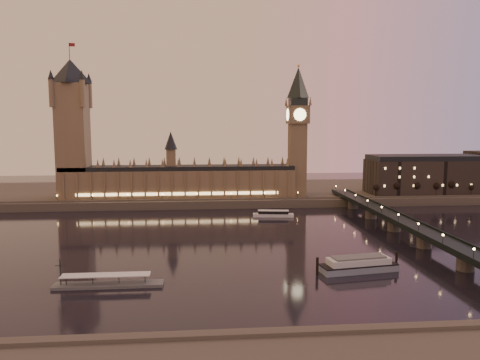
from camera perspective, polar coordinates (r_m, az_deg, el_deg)
name	(u,v)px	position (r m, az deg, el deg)	size (l,w,h in m)	color
ground	(244,242)	(255.80, 0.54, -7.59)	(700.00, 700.00, 0.00)	black
far_embankment	(260,192)	(419.48, 2.47, -1.48)	(560.00, 130.00, 6.00)	#423D35
palace_of_westminster	(179,178)	(370.33, -7.45, 0.27)	(180.00, 26.62, 52.00)	brown
victoria_tower	(72,121)	(379.97, -19.77, 6.75)	(31.68, 31.68, 118.00)	brown
big_ben	(298,124)	(375.66, 7.04, 6.83)	(17.68, 17.68, 104.00)	brown
westminster_bridge	(408,229)	(278.37, 19.76, -5.65)	(13.20, 260.00, 15.30)	black
city_block	(458,173)	(438.21, 25.02, 0.77)	(155.00, 45.00, 34.00)	black
bare_tree_0	(378,188)	(385.66, 16.51, -0.89)	(5.13, 5.13, 10.43)	black
bare_tree_1	(397,187)	(391.61, 18.63, -0.85)	(5.13, 5.13, 10.43)	black
bare_tree_2	(416,187)	(398.08, 20.69, -0.81)	(5.13, 5.13, 10.43)	black
bare_tree_3	(435,187)	(405.04, 22.67, -0.78)	(5.13, 5.13, 10.43)	black
bare_tree_4	(454,187)	(412.47, 24.59, -0.74)	(5.13, 5.13, 10.43)	black
bare_tree_5	(472,186)	(420.35, 26.44, -0.70)	(5.13, 5.13, 10.43)	black
cruise_boat_a	(273,214)	(324.96, 4.07, -4.13)	(28.46, 9.60, 4.47)	silver
moored_barge	(358,264)	(212.97, 14.25, -9.95)	(38.72, 14.57, 7.18)	gray
pontoon_pier	(108,283)	(196.21, -15.79, -12.02)	(42.78, 7.13, 11.41)	#595B5E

